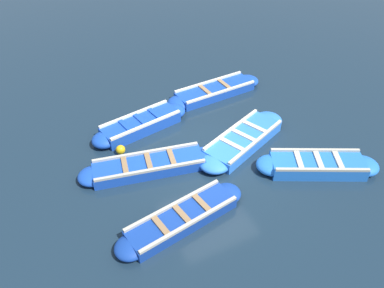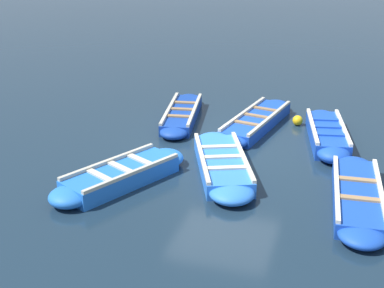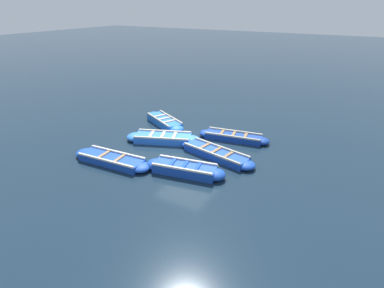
{
  "view_description": "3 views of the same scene",
  "coord_description": "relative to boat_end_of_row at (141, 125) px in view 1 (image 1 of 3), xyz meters",
  "views": [
    {
      "loc": [
        6.75,
        -3.9,
        6.9
      ],
      "look_at": [
        -0.49,
        -0.29,
        0.35
      ],
      "focal_mm": 35.0,
      "sensor_mm": 36.0,
      "label": 1
    },
    {
      "loc": [
        -2.61,
        11.3,
        4.92
      ],
      "look_at": [
        0.6,
        0.84,
        0.38
      ],
      "focal_mm": 50.0,
      "sensor_mm": 36.0,
      "label": 2
    },
    {
      "loc": [
        -10.74,
        -6.34,
        5.96
      ],
      "look_at": [
        -0.64,
        -0.6,
        0.47
      ],
      "focal_mm": 28.0,
      "sensor_mm": 36.0,
      "label": 3
    }
  ],
  "objects": [
    {
      "name": "boat_tucked",
      "position": [
        2.02,
        2.4,
        -0.02
      ],
      "size": [
        2.14,
        3.6,
        0.39
      ],
      "color": "blue",
      "rests_on": "ground"
    },
    {
      "name": "buoy_orange_near",
      "position": [
        0.81,
        -0.92,
        -0.05
      ],
      "size": [
        0.27,
        0.27,
        0.27
      ],
      "primitive_type": "sphere",
      "color": "#EAB214",
      "rests_on": "ground"
    },
    {
      "name": "boat_inner_gap",
      "position": [
        3.84,
        -0.43,
        -0.04
      ],
      "size": [
        1.25,
        3.47,
        0.35
      ],
      "color": "navy",
      "rests_on": "ground"
    },
    {
      "name": "boat_outer_right",
      "position": [
        -0.77,
        3.02,
        -0.04
      ],
      "size": [
        1.07,
        3.67,
        0.36
      ],
      "color": "#1947B7",
      "rests_on": "ground"
    },
    {
      "name": "boat_mid_row",
      "position": [
        3.84,
        3.57,
        -0.01
      ],
      "size": [
        2.19,
        3.27,
        0.41
      ],
      "color": "blue",
      "rests_on": "ground"
    },
    {
      "name": "boat_drifting",
      "position": [
        1.82,
        -0.45,
        -0.03
      ],
      "size": [
        1.48,
        3.82,
        0.36
      ],
      "color": "#1947B7",
      "rests_on": "ground"
    },
    {
      "name": "ground_plane",
      "position": [
        2.21,
        1.17,
        -0.19
      ],
      "size": [
        120.0,
        120.0,
        0.0
      ],
      "primitive_type": "plane",
      "color": "#162838"
    },
    {
      "name": "boat_end_of_row",
      "position": [
        0.0,
        0.0,
        0.0
      ],
      "size": [
        1.32,
        3.28,
        0.43
      ],
      "color": "#1947B7",
      "rests_on": "ground"
    }
  ]
}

